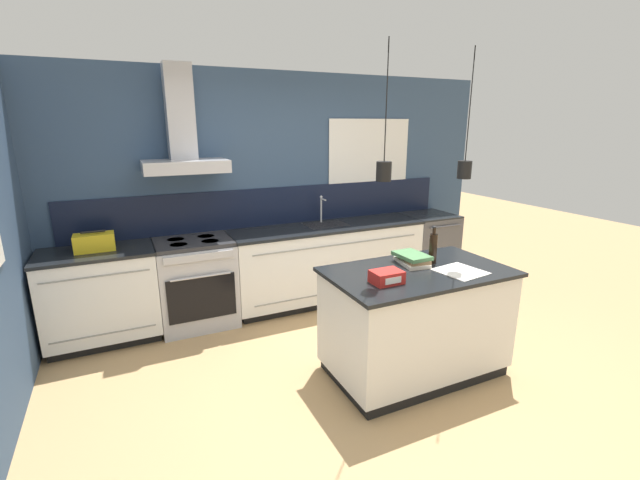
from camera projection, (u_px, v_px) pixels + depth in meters
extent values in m
plane|color=tan|center=(361.00, 384.00, 3.47)|extent=(16.00, 16.00, 0.00)
cube|color=#354C6B|center=(273.00, 191.00, 4.90)|extent=(5.60, 0.06, 2.60)
cube|color=black|center=(275.00, 206.00, 4.91)|extent=(4.42, 0.02, 0.43)
cube|color=white|center=(369.00, 159.00, 5.29)|extent=(1.12, 0.01, 0.96)
cube|color=black|center=(369.00, 159.00, 5.30)|extent=(1.04, 0.01, 0.88)
cube|color=#B5B5BA|center=(186.00, 166.00, 4.18)|extent=(0.80, 0.46, 0.12)
cube|color=#B5B5BA|center=(180.00, 112.00, 4.12)|extent=(0.26, 0.20, 0.90)
cylinder|color=black|center=(387.00, 101.00, 2.93)|extent=(0.01, 0.01, 0.82)
cylinder|color=black|center=(384.00, 171.00, 3.06)|extent=(0.11, 0.11, 0.14)
sphere|color=#F9D18C|center=(384.00, 171.00, 3.06)|extent=(0.06, 0.06, 0.06)
cylinder|color=black|center=(470.00, 105.00, 3.26)|extent=(0.01, 0.01, 0.84)
cylinder|color=black|center=(464.00, 170.00, 3.39)|extent=(0.11, 0.11, 0.14)
sphere|color=#F9D18C|center=(464.00, 170.00, 3.39)|extent=(0.06, 0.06, 0.06)
cube|color=black|center=(107.00, 334.00, 4.19)|extent=(0.96, 0.56, 0.09)
cube|color=white|center=(101.00, 294.00, 4.05)|extent=(0.99, 0.62, 0.79)
cube|color=gray|center=(96.00, 277.00, 3.71)|extent=(0.87, 0.01, 0.01)
cube|color=gray|center=(105.00, 334.00, 3.85)|extent=(0.87, 0.01, 0.01)
cube|color=black|center=(95.00, 252.00, 3.94)|extent=(1.01, 0.64, 0.03)
cube|color=black|center=(326.00, 294.00, 5.18)|extent=(2.20, 0.56, 0.09)
cube|color=white|center=(328.00, 260.00, 5.04)|extent=(2.27, 0.62, 0.79)
cube|color=gray|center=(340.00, 244.00, 4.69)|extent=(2.00, 0.01, 0.01)
cube|color=gray|center=(340.00, 291.00, 4.84)|extent=(2.00, 0.01, 0.01)
cube|color=black|center=(328.00, 227.00, 4.93)|extent=(2.29, 0.64, 0.03)
cube|color=#262628|center=(326.00, 225.00, 4.97)|extent=(0.48, 0.34, 0.01)
cylinder|color=#B5B5BA|center=(321.00, 210.00, 5.04)|extent=(0.02, 0.02, 0.30)
sphere|color=#B5B5BA|center=(321.00, 197.00, 5.00)|extent=(0.03, 0.03, 0.03)
cylinder|color=#B5B5BA|center=(323.00, 199.00, 4.96)|extent=(0.02, 0.12, 0.02)
cube|color=#B5B5BA|center=(196.00, 284.00, 4.43)|extent=(0.76, 0.62, 0.87)
cube|color=black|center=(202.00, 298.00, 4.16)|extent=(0.65, 0.02, 0.44)
cylinder|color=#B5B5BA|center=(201.00, 277.00, 4.08)|extent=(0.57, 0.02, 0.02)
cube|color=#B5B5BA|center=(199.00, 257.00, 4.04)|extent=(0.65, 0.02, 0.07)
cube|color=#2D2D30|center=(193.00, 242.00, 4.31)|extent=(0.76, 0.60, 0.04)
cylinder|color=black|center=(176.00, 239.00, 4.33)|extent=(0.17, 0.17, 0.00)
cylinder|color=black|center=(206.00, 236.00, 4.46)|extent=(0.17, 0.17, 0.00)
cylinder|color=black|center=(179.00, 245.00, 4.15)|extent=(0.17, 0.17, 0.00)
cylinder|color=black|center=(210.00, 241.00, 4.27)|extent=(0.17, 0.17, 0.00)
cube|color=#4C4C51|center=(426.00, 249.00, 5.65)|extent=(0.63, 0.62, 0.89)
cube|color=black|center=(428.00, 215.00, 5.53)|extent=(0.63, 0.62, 0.02)
cylinder|color=#4C4C51|center=(445.00, 226.00, 5.26)|extent=(0.47, 0.02, 0.02)
cube|color=black|center=(412.00, 366.00, 3.65)|extent=(1.36, 0.78, 0.09)
cube|color=white|center=(415.00, 319.00, 3.53)|extent=(1.42, 0.81, 0.79)
cube|color=black|center=(418.00, 272.00, 3.42)|extent=(1.47, 0.86, 0.03)
cylinder|color=black|center=(433.00, 248.00, 3.57)|extent=(0.07, 0.07, 0.25)
cylinder|color=black|center=(434.00, 231.00, 3.53)|extent=(0.03, 0.03, 0.06)
cylinder|color=#262628|center=(434.00, 227.00, 3.52)|extent=(0.03, 0.03, 0.01)
cube|color=beige|center=(412.00, 262.00, 3.56)|extent=(0.25, 0.34, 0.03)
cube|color=olive|center=(414.00, 259.00, 3.55)|extent=(0.23, 0.30, 0.03)
cube|color=#4C7F4C|center=(412.00, 256.00, 3.55)|extent=(0.22, 0.30, 0.03)
cube|color=red|center=(387.00, 277.00, 3.13)|extent=(0.22, 0.16, 0.09)
cube|color=white|center=(393.00, 281.00, 3.06)|extent=(0.13, 0.01, 0.05)
cube|color=silver|center=(460.00, 271.00, 3.38)|extent=(0.37, 0.38, 0.01)
cube|color=gold|center=(94.00, 242.00, 3.92)|extent=(0.34, 0.18, 0.16)
cylinder|color=black|center=(93.00, 232.00, 3.89)|extent=(0.20, 0.02, 0.02)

